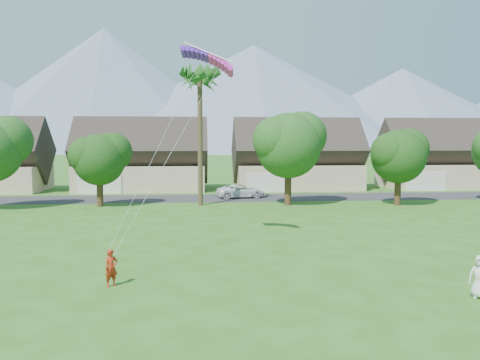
{
  "coord_description": "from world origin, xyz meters",
  "views": [
    {
      "loc": [
        -2.12,
        -14.14,
        5.75
      ],
      "look_at": [
        0.0,
        10.0,
        3.8
      ],
      "focal_mm": 35.0,
      "sensor_mm": 36.0,
      "label": 1
    }
  ],
  "objects": [
    {
      "name": "kite_flyer",
      "position": [
        -5.65,
        4.55,
        0.75
      ],
      "size": [
        0.65,
        0.62,
        1.5
      ],
      "primitive_type": "imported",
      "rotation": [
        0.0,
        0.0,
        0.65
      ],
      "color": "#AC2813",
      "rests_on": "ground"
    },
    {
      "name": "fan_palm",
      "position": [
        -2.0,
        28.5,
        11.8
      ],
      "size": [
        3.0,
        3.0,
        13.8
      ],
      "color": "#4C3D26",
      "rests_on": "ground"
    },
    {
      "name": "mountain_ridge",
      "position": [
        10.4,
        260.0,
        29.07
      ],
      "size": [
        540.0,
        240.0,
        70.0
      ],
      "color": "slate",
      "rests_on": "ground"
    },
    {
      "name": "watcher",
      "position": [
        8.2,
        1.94,
        0.8
      ],
      "size": [
        0.92,
        0.78,
        1.61
      ],
      "primitive_type": "imported",
      "rotation": [
        0.0,
        0.0,
        -0.41
      ],
      "color": "silver",
      "rests_on": "ground"
    },
    {
      "name": "street",
      "position": [
        0.0,
        34.0,
        0.01
      ],
      "size": [
        90.0,
        7.0,
        0.01
      ],
      "primitive_type": "cube",
      "color": "#2D2D30",
      "rests_on": "ground"
    },
    {
      "name": "parked_car",
      "position": [
        2.2,
        34.0,
        0.69
      ],
      "size": [
        5.27,
        3.05,
        1.38
      ],
      "primitive_type": "imported",
      "rotation": [
        0.0,
        0.0,
        1.73
      ],
      "color": "white",
      "rests_on": "ground"
    },
    {
      "name": "tree_row",
      "position": [
        -1.14,
        27.92,
        4.89
      ],
      "size": [
        62.27,
        6.67,
        8.45
      ],
      "color": "#47301C",
      "rests_on": "ground"
    },
    {
      "name": "houses_row",
      "position": [
        0.49,
        42.99,
        3.44
      ],
      "size": [
        72.75,
        8.19,
        8.86
      ],
      "color": "beige",
      "rests_on": "ground"
    },
    {
      "name": "parafoil_kite",
      "position": [
        -1.55,
        11.51,
        10.32
      ],
      "size": [
        3.15,
        1.25,
        0.5
      ],
      "rotation": [
        0.0,
        0.0,
        -0.18
      ],
      "color": "#4F18BB",
      "rests_on": "ground"
    },
    {
      "name": "ground",
      "position": [
        0.0,
        0.0,
        0.0
      ],
      "size": [
        500.0,
        500.0,
        0.0
      ],
      "primitive_type": "plane",
      "color": "#2D6019",
      "rests_on": "ground"
    }
  ]
}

